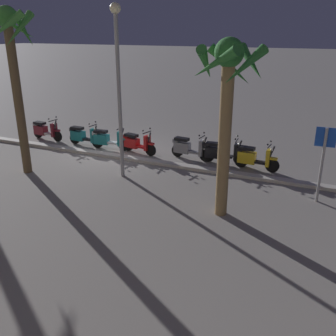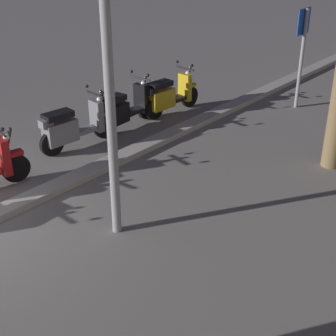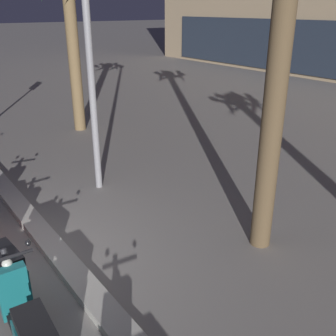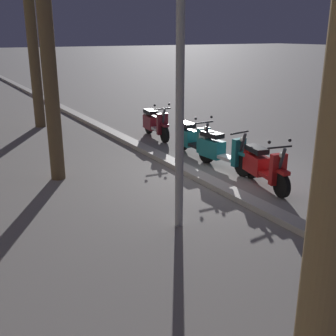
# 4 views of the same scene
# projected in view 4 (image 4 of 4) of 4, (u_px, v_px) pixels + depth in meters

# --- Properties ---
(ground_plane) EXTENTS (200.00, 200.00, 0.00)m
(ground_plane) POSITION_uv_depth(u_px,v_px,m) (218.00, 175.00, 9.97)
(ground_plane) COLOR gray
(curb_strip) EXTENTS (60.00, 0.36, 0.12)m
(curb_strip) POSITION_uv_depth(u_px,v_px,m) (199.00, 176.00, 9.69)
(curb_strip) COLOR #BCB7AD
(curb_strip) RESTS_ON ground
(scooter_red_gap_after_mid) EXTENTS (1.77, 0.69, 1.17)m
(scooter_red_gap_after_mid) POSITION_uv_depth(u_px,v_px,m) (263.00, 166.00, 9.18)
(scooter_red_gap_after_mid) COLOR black
(scooter_red_gap_after_mid) RESTS_ON ground
(scooter_teal_second_in_line) EXTENTS (1.86, 0.56, 1.04)m
(scooter_teal_second_in_line) POSITION_uv_depth(u_px,v_px,m) (220.00, 150.00, 10.37)
(scooter_teal_second_in_line) COLOR black
(scooter_teal_second_in_line) RESTS_ON ground
(scooter_teal_lead_nearest) EXTENTS (1.83, 0.56, 1.17)m
(scooter_teal_lead_nearest) POSITION_uv_depth(u_px,v_px,m) (191.00, 138.00, 11.52)
(scooter_teal_lead_nearest) COLOR black
(scooter_teal_lead_nearest) RESTS_ON ground
(scooter_maroon_mid_front) EXTENTS (1.85, 0.57, 1.17)m
(scooter_maroon_mid_front) POSITION_uv_depth(u_px,v_px,m) (154.00, 123.00, 13.49)
(scooter_maroon_mid_front) COLOR black
(scooter_maroon_mid_front) RESTS_ON ground
(palm_tree_by_mall_entrance) EXTENTS (2.20, 2.21, 5.50)m
(palm_tree_by_mall_entrance) POSITION_uv_depth(u_px,v_px,m) (29.00, 5.00, 13.87)
(palm_tree_by_mall_entrance) COLOR brown
(palm_tree_by_mall_entrance) RESTS_ON ground
(street_lamp) EXTENTS (0.36, 0.36, 5.97)m
(street_lamp) POSITION_uv_depth(u_px,v_px,m) (181.00, 0.00, 6.22)
(street_lamp) COLOR #939399
(street_lamp) RESTS_ON ground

